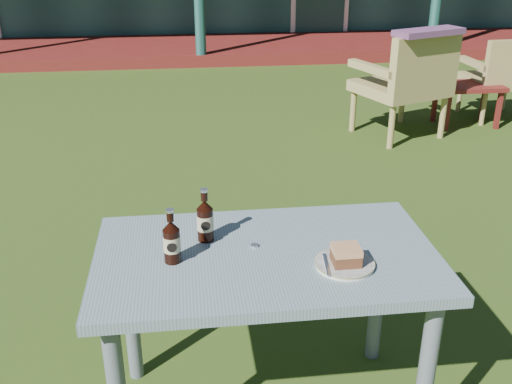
{
  "coord_description": "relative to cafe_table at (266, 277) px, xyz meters",
  "views": [
    {
      "loc": [
        -0.26,
        -3.41,
        1.77
      ],
      "look_at": [
        0.0,
        -1.3,
        0.82
      ],
      "focal_mm": 42.0,
      "sensor_mm": 36.0,
      "label": 1
    }
  ],
  "objects": [
    {
      "name": "cake_slice",
      "position": [
        0.25,
        -0.12,
        0.15
      ],
      "size": [
        0.09,
        0.09,
        0.06
      ],
      "color": "#522D1A",
      "rests_on": "plate"
    },
    {
      "name": "cafe_table",
      "position": [
        0.0,
        0.0,
        0.0
      ],
      "size": [
        1.2,
        0.7,
        0.72
      ],
      "color": "slate",
      "rests_on": "ground"
    },
    {
      "name": "cola_bottle_far",
      "position": [
        -0.32,
        -0.02,
        0.18
      ],
      "size": [
        0.06,
        0.06,
        0.2
      ],
      "color": "black",
      "rests_on": "cafe_table"
    },
    {
      "name": "side_table",
      "position": [
        2.41,
        3.45,
        -0.28
      ],
      "size": [
        0.6,
        0.4,
        0.4
      ],
      "color": "maroon",
      "rests_on": "ground"
    },
    {
      "name": "fork",
      "position": [
        0.18,
        -0.13,
        0.12
      ],
      "size": [
        0.03,
        0.14,
        0.0
      ],
      "primitive_type": "cube",
      "rotation": [
        0.0,
        0.0,
        -0.11
      ],
      "color": "silver",
      "rests_on": "plate"
    },
    {
      "name": "cola_bottle_near",
      "position": [
        -0.21,
        0.12,
        0.18
      ],
      "size": [
        0.06,
        0.06,
        0.2
      ],
      "color": "black",
      "rests_on": "cafe_table"
    },
    {
      "name": "plate",
      "position": [
        0.25,
        -0.12,
        0.11
      ],
      "size": [
        0.2,
        0.2,
        0.01
      ],
      "color": "silver",
      "rests_on": "cafe_table"
    },
    {
      "name": "armchair_right",
      "position": [
        2.82,
        3.6,
        -0.17
      ],
      "size": [
        0.63,
        0.6,
        0.81
      ],
      "color": "#9D8B4E",
      "rests_on": "ground"
    },
    {
      "name": "bottle_cap",
      "position": [
        -0.04,
        0.05,
        0.11
      ],
      "size": [
        0.03,
        0.03,
        0.01
      ],
      "primitive_type": "cylinder",
      "color": "silver",
      "rests_on": "cafe_table"
    },
    {
      "name": "ground",
      "position": [
        0.0,
        1.6,
        -0.62
      ],
      "size": [
        80.0,
        80.0,
        0.0
      ],
      "primitive_type": "plane",
      "color": "#334916"
    },
    {
      "name": "floral_throw",
      "position": [
        1.76,
        3.0,
        0.35
      ],
      "size": [
        0.65,
        0.42,
        0.05
      ],
      "primitive_type": "cube",
      "rotation": [
        0.0,
        0.0,
        3.51
      ],
      "color": "#633A60",
      "rests_on": "armchair_left"
    },
    {
      "name": "armchair_left",
      "position": [
        1.7,
        3.18,
        -0.09
      ],
      "size": [
        0.88,
        0.86,
        0.94
      ],
      "color": "#9D8B4E",
      "rests_on": "ground"
    }
  ]
}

